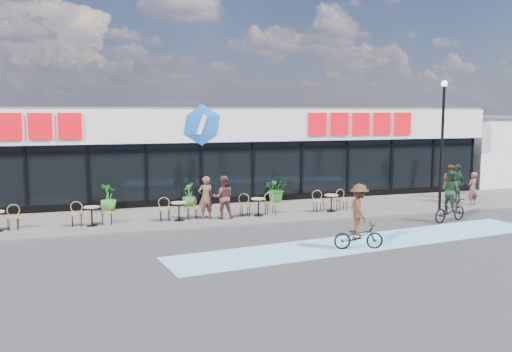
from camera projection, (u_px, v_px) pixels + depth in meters
The scene contains 20 objects.
ground at pixel (242, 240), 18.60m from camera, with size 120.00×120.00×0.00m, color #28282B.
sidewalk at pixel (213, 215), 22.86m from camera, with size 44.00×5.00×0.10m, color #57514D.
bike_lane at pixel (368, 242), 18.35m from camera, with size 14.00×2.20×0.01m, color #6BA4CA.
building at pixel (189, 152), 27.74m from camera, with size 30.60×6.57×4.75m.
neighbour_building at pixel (502, 148), 34.81m from camera, with size 9.20×7.20×4.11m.
lamp_post at pixel (442, 135), 23.19m from camera, with size 0.28×0.28×5.61m.
bistro_set_2 at pixel (92, 213), 20.54m from camera, with size 1.54×0.62×0.90m.
bistro_set_3 at pixel (179, 209), 21.51m from camera, with size 1.54×0.62×0.90m.
bistro_set_4 at pixel (258, 205), 22.48m from camera, with size 1.54×0.62×0.90m.
bistro_set_5 at pixel (330, 201), 23.45m from camera, with size 1.54×0.62×0.90m.
potted_plant_left at pixel (108, 197), 23.49m from camera, with size 0.67×0.67×1.19m, color #1E6C22.
potted_plant_mid at pixel (189, 195), 24.60m from camera, with size 0.60×0.60×1.07m, color #205D1A.
potted_plant_right at pixel (277, 188), 25.89m from camera, with size 1.15×0.99×1.27m, color #1D6620.
patron_left at pixel (206, 198), 21.74m from camera, with size 0.63×0.41×1.73m, color brown.
patron_right at pixel (223, 197), 21.80m from camera, with size 0.85×0.66×1.74m, color #4C2727.
pedestrian_a at pixel (457, 183), 25.73m from camera, with size 1.07×0.45×1.82m, color #192E23.
pedestrian_b at pixel (450, 181), 27.36m from camera, with size 0.79×0.62×1.63m, color #472B19.
pedestrian_c at pixel (472, 189), 24.97m from camera, with size 0.56×0.37×1.53m, color brown.
cyclist_a at pixel (359, 220), 17.33m from camera, with size 1.68×1.19×2.12m.
cyclist_b at pixel (450, 202), 21.66m from camera, with size 1.86×1.07×2.07m.
Camera 1 is at (-4.94, -17.53, 4.42)m, focal length 38.00 mm.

